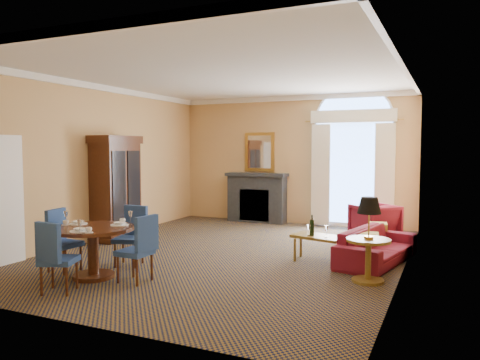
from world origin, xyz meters
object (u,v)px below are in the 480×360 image
at_px(armoire, 116,190).
at_px(armchair, 375,222).
at_px(dining_table, 93,240).
at_px(coffee_table, 318,237).
at_px(sofa, 377,246).
at_px(side_table, 369,230).

xyz_separation_m(armoire, armchair, (4.94, 2.16, -0.67)).
bearing_deg(armchair, dining_table, 6.91).
height_order(dining_table, coffee_table, dining_table).
height_order(sofa, side_table, side_table).
height_order(armoire, sofa, armoire).
relative_size(dining_table, coffee_table, 1.26).
height_order(sofa, coffee_table, coffee_table).
bearing_deg(dining_table, sofa, 35.75).
height_order(armchair, side_table, side_table).
bearing_deg(dining_table, coffee_table, 40.36).
relative_size(sofa, coffee_table, 2.03).
xyz_separation_m(armoire, dining_table, (1.60, -2.49, -0.48)).
height_order(sofa, armchair, armchair).
height_order(dining_table, sofa, dining_table).
relative_size(armoire, side_table, 1.81).
height_order(armoire, armchair, armoire).
distance_m(armoire, coffee_table, 4.40).
bearing_deg(coffee_table, side_table, -28.81).
bearing_deg(coffee_table, armoire, -167.91).
distance_m(sofa, coffee_table, 0.97).
xyz_separation_m(armoire, coffee_table, (4.36, -0.15, -0.63)).
relative_size(sofa, side_table, 1.62).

